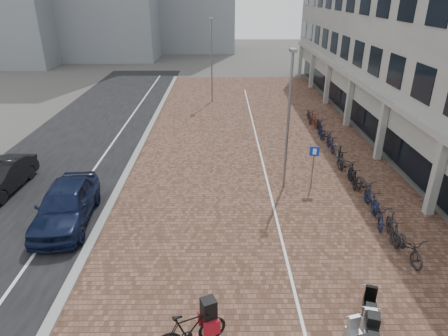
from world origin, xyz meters
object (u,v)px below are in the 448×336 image
(car_dark, at_px, (0,177))
(hero_bike, at_px, (190,330))
(parking_sign, at_px, (313,161))
(scooter_mid, at_px, (370,313))
(car_navy, at_px, (66,204))

(car_dark, height_order, hero_bike, hero_bike)
(parking_sign, bearing_deg, scooter_mid, -82.40)
(car_navy, xyz_separation_m, scooter_mid, (10.55, -5.69, -0.32))
(scooter_mid, xyz_separation_m, parking_sign, (0.19, 8.60, 0.92))
(car_navy, distance_m, hero_bike, 8.42)
(car_dark, bearing_deg, scooter_mid, -27.82)
(car_dark, distance_m, hero_bike, 13.26)
(hero_bike, bearing_deg, car_dark, 22.99)
(scooter_mid, relative_size, parking_sign, 0.70)
(car_navy, height_order, car_dark, car_navy)
(car_navy, bearing_deg, scooter_mid, -32.90)
(hero_bike, height_order, scooter_mid, hero_bike)
(car_dark, xyz_separation_m, scooter_mid, (14.67, -8.45, -0.21))
(car_navy, bearing_deg, car_dark, 141.58)
(scooter_mid, bearing_deg, parking_sign, 106.02)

